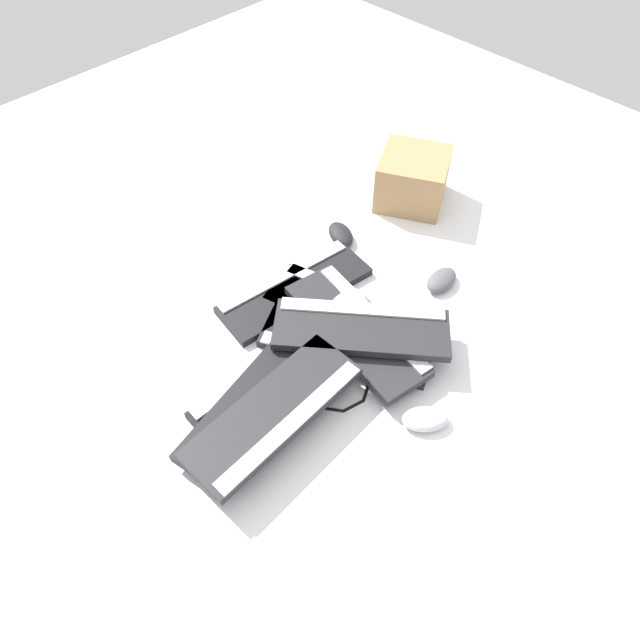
{
  "coord_description": "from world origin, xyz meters",
  "views": [
    {
      "loc": [
        -0.69,
        -0.73,
        1.2
      ],
      "look_at": [
        -0.02,
        -0.07,
        0.04
      ],
      "focal_mm": 32.0,
      "sensor_mm": 36.0,
      "label": 1
    }
  ],
  "objects_px": {
    "keyboard_2": "(276,381)",
    "keyboard_6": "(361,328)",
    "mouse_2": "(341,234)",
    "keyboard_4": "(357,329)",
    "keyboard_0": "(346,311)",
    "keyboard_7": "(275,412)",
    "mouse_0": "(425,419)",
    "cardboard_box": "(413,179)",
    "mouse_3": "(349,301)",
    "keyboard_3": "(346,344)",
    "keyboard_1": "(295,290)",
    "keyboard_5": "(259,403)",
    "mouse_1": "(442,280)"
  },
  "relations": [
    {
      "from": "keyboard_2",
      "to": "keyboard_6",
      "type": "xyz_separation_m",
      "value": [
        0.23,
        -0.07,
        0.06
      ]
    },
    {
      "from": "mouse_2",
      "to": "keyboard_4",
      "type": "bearing_deg",
      "value": 162.32
    },
    {
      "from": "keyboard_0",
      "to": "keyboard_6",
      "type": "xyz_separation_m",
      "value": [
        -0.05,
        -0.1,
        0.06
      ]
    },
    {
      "from": "keyboard_7",
      "to": "mouse_0",
      "type": "distance_m",
      "value": 0.35
    },
    {
      "from": "keyboard_7",
      "to": "mouse_0",
      "type": "height_order",
      "value": "keyboard_7"
    },
    {
      "from": "cardboard_box",
      "to": "keyboard_6",
      "type": "bearing_deg",
      "value": -152.72
    },
    {
      "from": "keyboard_4",
      "to": "mouse_3",
      "type": "height_order",
      "value": "mouse_3"
    },
    {
      "from": "keyboard_6",
      "to": "cardboard_box",
      "type": "height_order",
      "value": "cardboard_box"
    },
    {
      "from": "mouse_2",
      "to": "keyboard_0",
      "type": "bearing_deg",
      "value": 159.13
    },
    {
      "from": "keyboard_2",
      "to": "keyboard_3",
      "type": "xyz_separation_m",
      "value": [
        0.21,
        -0.04,
        0.0
      ]
    },
    {
      "from": "keyboard_6",
      "to": "keyboard_1",
      "type": "bearing_deg",
      "value": 88.24
    },
    {
      "from": "keyboard_5",
      "to": "mouse_0",
      "type": "relative_size",
      "value": 4.19
    },
    {
      "from": "keyboard_7",
      "to": "mouse_2",
      "type": "bearing_deg",
      "value": 30.53
    },
    {
      "from": "cardboard_box",
      "to": "keyboard_7",
      "type": "bearing_deg",
      "value": -160.41
    },
    {
      "from": "keyboard_2",
      "to": "keyboard_5",
      "type": "height_order",
      "value": "keyboard_5"
    },
    {
      "from": "keyboard_7",
      "to": "mouse_1",
      "type": "relative_size",
      "value": 4.04
    },
    {
      "from": "keyboard_6",
      "to": "cardboard_box",
      "type": "distance_m",
      "value": 0.63
    },
    {
      "from": "keyboard_3",
      "to": "keyboard_6",
      "type": "xyz_separation_m",
      "value": [
        0.03,
        -0.02,
        0.06
      ]
    },
    {
      "from": "keyboard_4",
      "to": "mouse_2",
      "type": "xyz_separation_m",
      "value": [
        0.25,
        0.29,
        -0.02
      ]
    },
    {
      "from": "keyboard_6",
      "to": "keyboard_3",
      "type": "bearing_deg",
      "value": 139.66
    },
    {
      "from": "keyboard_1",
      "to": "mouse_0",
      "type": "relative_size",
      "value": 4.15
    },
    {
      "from": "keyboard_3",
      "to": "mouse_2",
      "type": "distance_m",
      "value": 0.41
    },
    {
      "from": "keyboard_3",
      "to": "keyboard_5",
      "type": "xyz_separation_m",
      "value": [
        -0.29,
        0.01,
        0.03
      ]
    },
    {
      "from": "keyboard_3",
      "to": "mouse_1",
      "type": "xyz_separation_m",
      "value": [
        0.35,
        -0.04,
        0.01
      ]
    },
    {
      "from": "keyboard_2",
      "to": "keyboard_7",
      "type": "distance_m",
      "value": 0.14
    },
    {
      "from": "keyboard_2",
      "to": "keyboard_6",
      "type": "relative_size",
      "value": 1.03
    },
    {
      "from": "keyboard_0",
      "to": "mouse_0",
      "type": "bearing_deg",
      "value": -107.61
    },
    {
      "from": "keyboard_6",
      "to": "mouse_3",
      "type": "relative_size",
      "value": 3.95
    },
    {
      "from": "keyboard_3",
      "to": "mouse_2",
      "type": "xyz_separation_m",
      "value": [
        0.29,
        0.29,
        0.01
      ]
    },
    {
      "from": "keyboard_7",
      "to": "keyboard_4",
      "type": "bearing_deg",
      "value": 8.04
    },
    {
      "from": "mouse_2",
      "to": "keyboard_1",
      "type": "bearing_deg",
      "value": 126.35
    },
    {
      "from": "mouse_0",
      "to": "mouse_2",
      "type": "bearing_deg",
      "value": 102.5
    },
    {
      "from": "keyboard_1",
      "to": "mouse_0",
      "type": "height_order",
      "value": "mouse_0"
    },
    {
      "from": "keyboard_6",
      "to": "keyboard_2",
      "type": "bearing_deg",
      "value": 163.85
    },
    {
      "from": "keyboard_5",
      "to": "keyboard_7",
      "type": "xyz_separation_m",
      "value": [
        -0.0,
        -0.06,
        0.03
      ]
    },
    {
      "from": "mouse_0",
      "to": "keyboard_6",
      "type": "bearing_deg",
      "value": 118.3
    },
    {
      "from": "keyboard_3",
      "to": "keyboard_6",
      "type": "height_order",
      "value": "keyboard_6"
    },
    {
      "from": "keyboard_0",
      "to": "keyboard_3",
      "type": "relative_size",
      "value": 1.01
    },
    {
      "from": "keyboard_5",
      "to": "mouse_3",
      "type": "xyz_separation_m",
      "value": [
        0.37,
        0.06,
        0.01
      ]
    },
    {
      "from": "keyboard_3",
      "to": "mouse_0",
      "type": "bearing_deg",
      "value": -96.57
    },
    {
      "from": "keyboard_3",
      "to": "keyboard_4",
      "type": "bearing_deg",
      "value": -2.8
    },
    {
      "from": "keyboard_1",
      "to": "mouse_3",
      "type": "xyz_separation_m",
      "value": [
        0.05,
        -0.16,
        0.04
      ]
    },
    {
      "from": "keyboard_1",
      "to": "keyboard_0",
      "type": "bearing_deg",
      "value": -73.76
    },
    {
      "from": "keyboard_1",
      "to": "cardboard_box",
      "type": "relative_size",
      "value": 2.21
    },
    {
      "from": "keyboard_3",
      "to": "mouse_0",
      "type": "xyz_separation_m",
      "value": [
        -0.03,
        -0.28,
        0.01
      ]
    },
    {
      "from": "keyboard_3",
      "to": "keyboard_7",
      "type": "relative_size",
      "value": 1.04
    },
    {
      "from": "mouse_2",
      "to": "cardboard_box",
      "type": "height_order",
      "value": "cardboard_box"
    },
    {
      "from": "keyboard_4",
      "to": "keyboard_6",
      "type": "height_order",
      "value": "keyboard_6"
    },
    {
      "from": "keyboard_1",
      "to": "mouse_2",
      "type": "xyz_separation_m",
      "value": [
        0.25,
        0.06,
        0.01
      ]
    },
    {
      "from": "cardboard_box",
      "to": "mouse_0",
      "type": "bearing_deg",
      "value": -138.47
    }
  ]
}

